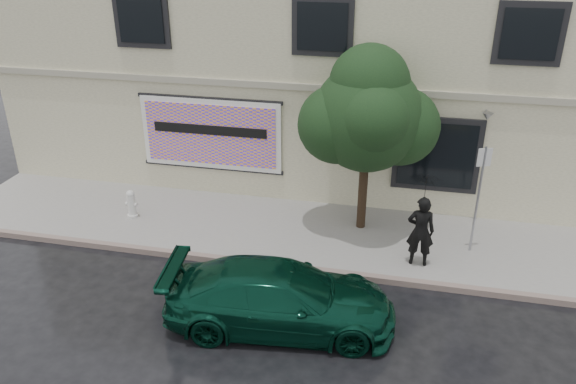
% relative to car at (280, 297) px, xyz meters
% --- Properties ---
extents(ground, '(90.00, 90.00, 0.00)m').
position_rel_car_xyz_m(ground, '(-0.13, 0.50, -0.68)').
color(ground, black).
rests_on(ground, ground).
extents(sidewalk, '(20.00, 3.50, 0.15)m').
position_rel_car_xyz_m(sidewalk, '(-0.13, 3.75, -0.61)').
color(sidewalk, gray).
rests_on(sidewalk, ground).
extents(curb, '(20.00, 0.18, 0.16)m').
position_rel_car_xyz_m(curb, '(-0.13, 2.00, -0.61)').
color(curb, slate).
rests_on(curb, ground).
extents(building, '(20.00, 8.12, 7.00)m').
position_rel_car_xyz_m(building, '(-0.13, 9.50, 2.82)').
color(building, beige).
rests_on(building, ground).
extents(billboard, '(4.30, 0.16, 2.20)m').
position_rel_car_xyz_m(billboard, '(-3.33, 5.42, 1.37)').
color(billboard, white).
rests_on(billboard, ground).
extents(car, '(4.90, 2.61, 1.37)m').
position_rel_car_xyz_m(car, '(0.00, 0.00, 0.00)').
color(car, '#083324').
rests_on(car, ground).
extents(pedestrian, '(0.66, 0.44, 1.78)m').
position_rel_car_xyz_m(pedestrian, '(2.75, 2.76, 0.36)').
color(pedestrian, black).
rests_on(pedestrian, sidewalk).
extents(umbrella, '(0.89, 0.89, 0.65)m').
position_rel_car_xyz_m(umbrella, '(2.75, 2.76, 1.57)').
color(umbrella, black).
rests_on(umbrella, pedestrian).
extents(street_tree, '(2.75, 2.75, 4.47)m').
position_rel_car_xyz_m(street_tree, '(1.23, 4.32, 2.55)').
color(street_tree, '#332717').
rests_on(street_tree, sidewalk).
extents(fire_hydrant, '(0.33, 0.31, 0.81)m').
position_rel_car_xyz_m(fire_hydrant, '(-5.06, 3.50, -0.14)').
color(fire_hydrant, silver).
rests_on(fire_hydrant, sidewalk).
extents(sign_pole, '(0.33, 0.13, 2.78)m').
position_rel_car_xyz_m(sign_pole, '(4.04, 3.66, 1.12)').
color(sign_pole, '#9C9DA5').
rests_on(sign_pole, sidewalk).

